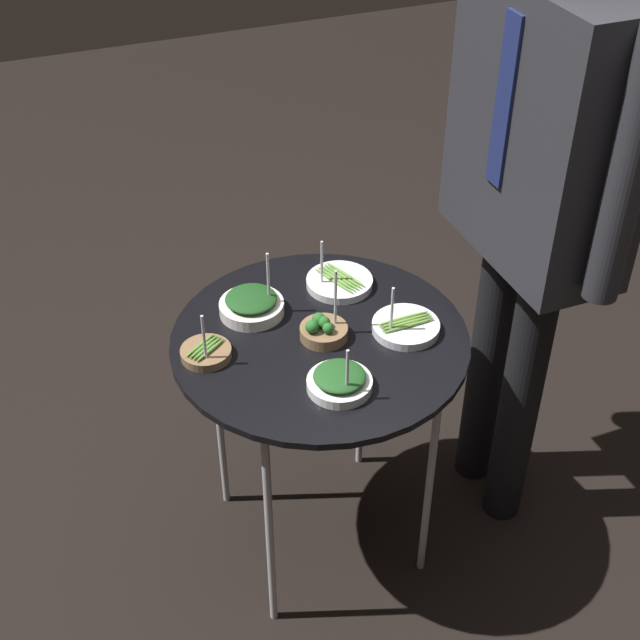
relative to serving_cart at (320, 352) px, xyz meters
The scene contains 9 objects.
ground_plane 0.68m from the serving_cart, ahead, with size 8.00×8.00×0.00m, color black.
serving_cart is the anchor object (origin of this frame).
bowl_spinach_mid_left 0.20m from the serving_cart, ahead, with size 0.15×0.15×0.14m.
bowl_broccoli_front_right 0.07m from the serving_cart, 45.71° to the left, with size 0.11×0.11×0.18m.
bowl_asparagus_near_rim 0.22m from the serving_cart, 145.19° to the left, with size 0.17×0.17×0.14m.
bowl_spinach_back_right 0.21m from the serving_cart, 140.60° to the right, with size 0.16×0.16×0.17m.
bowl_asparagus_far_rim 0.22m from the serving_cart, 74.83° to the left, with size 0.16×0.16×0.14m.
bowl_asparagus_mid_right 0.28m from the serving_cart, 95.82° to the right, with size 0.12×0.12×0.14m.
waiter_figure 0.68m from the serving_cart, 87.33° to the left, with size 0.64×0.24×1.74m.
Camera 1 is at (1.54, -0.61, 2.06)m, focal length 50.00 mm.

